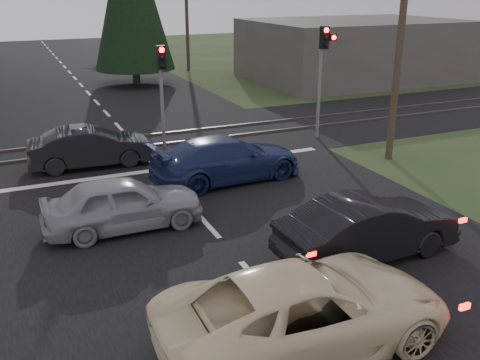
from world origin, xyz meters
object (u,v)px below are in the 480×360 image
utility_pole_near (401,31)px  dark_hatchback (368,228)px  cream_coupe (305,309)px  utility_pole_mid (186,7)px  silver_car (123,203)px  blue_sedan (226,159)px  traffic_signal_right (323,61)px  traffic_signal_center (162,79)px  dark_car_far (91,147)px

utility_pole_near → dark_hatchback: (-5.58, -6.16, -3.97)m
cream_coupe → utility_pole_mid: bearing=-14.7°
silver_car → blue_sedan: 4.69m
traffic_signal_right → utility_pole_mid: (0.95, 20.53, 1.41)m
utility_pole_near → dark_hatchback: utility_pole_near is taller
cream_coupe → dark_hatchback: bearing=-52.7°
traffic_signal_right → traffic_signal_center: size_ratio=1.15×
silver_car → dark_car_far: bearing=-0.7°
traffic_signal_right → blue_sedan: bearing=-150.5°
traffic_signal_center → cream_coupe: size_ratio=0.74×
utility_pole_near → blue_sedan: bearing=177.7°
utility_pole_mid → blue_sedan: bearing=-105.6°
dark_hatchback → traffic_signal_center: bearing=7.0°
traffic_signal_right → utility_pole_near: 3.87m
utility_pole_near → dark_car_far: utility_pole_near is taller
cream_coupe → blue_sedan: bearing=-13.1°
dark_hatchback → dark_car_far: 10.96m
utility_pole_near → silver_car: size_ratio=2.10×
cream_coupe → silver_car: (-1.94, 6.36, -0.04)m
silver_car → blue_sedan: size_ratio=0.82×
utility_pole_mid → cream_coupe: bearing=-105.0°
cream_coupe → silver_car: 6.64m
utility_pole_mid → silver_car: size_ratio=2.10×
cream_coupe → silver_car: cream_coupe is taller
dark_hatchback → blue_sedan: same height
traffic_signal_right → dark_hatchback: 10.99m
cream_coupe → dark_car_far: size_ratio=1.26×
utility_pole_mid → blue_sedan: utility_pole_mid is taller
traffic_signal_center → blue_sedan: size_ratio=0.79×
utility_pole_near → dark_hatchback: 9.21m
cream_coupe → dark_car_far: 12.27m
traffic_signal_center → dark_car_far: 3.85m
utility_pole_mid → cream_coupe: (-8.70, -32.51, -3.96)m
utility_pole_near → blue_sedan: size_ratio=1.73×
blue_sedan → dark_hatchback: bearing=-175.4°
utility_pole_near → traffic_signal_center: bearing=148.0°
cream_coupe → utility_pole_near: bearing=-45.4°
cream_coupe → blue_sedan: cream_coupe is taller
blue_sedan → dark_car_far: blue_sedan is taller
dark_hatchback → silver_car: 6.45m
traffic_signal_right → blue_sedan: (-5.67, -3.21, -2.56)m
traffic_signal_right → cream_coupe: traffic_signal_right is taller
traffic_signal_center → dark_car_far: traffic_signal_center is taller
traffic_signal_center → utility_pole_mid: size_ratio=0.46×
utility_pole_near → blue_sedan: utility_pole_near is taller
dark_hatchback → utility_pole_near: bearing=-45.2°
utility_pole_mid → traffic_signal_right: bearing=-92.7°
utility_pole_mid → blue_sedan: 24.96m
dark_car_far → dark_hatchback: bearing=-150.2°
traffic_signal_right → silver_car: size_ratio=1.10×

